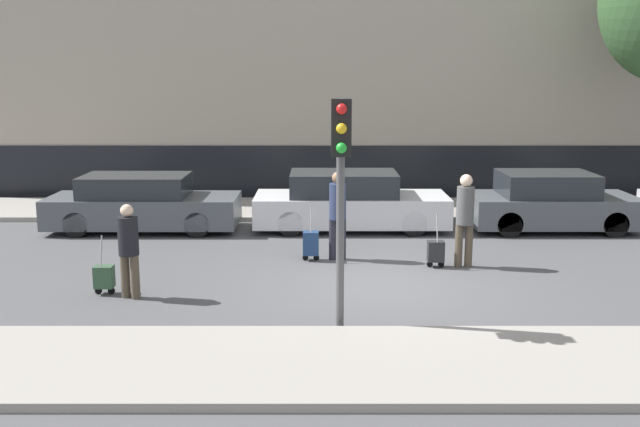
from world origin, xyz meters
name	(u,v)px	position (x,y,z in m)	size (l,w,h in m)	color
ground_plane	(382,284)	(0.00, 0.00, 0.00)	(80.00, 80.00, 0.00)	#4C4C4F
sidewalk_near	(407,364)	(0.00, -3.75, 0.06)	(28.00, 2.50, 0.12)	gray
sidewalk_far	(361,209)	(0.00, 7.00, 0.06)	(28.00, 3.00, 0.12)	gray
parked_car_0	(143,204)	(-5.42, 4.54, 0.64)	(4.54, 1.72, 1.35)	#4C5156
parked_car_1	(349,202)	(-0.41, 4.70, 0.66)	(4.67, 1.83, 1.40)	silver
parked_car_2	(550,203)	(4.48, 4.64, 0.65)	(3.96, 1.88, 1.40)	#4C5156
pedestrian_left	(129,246)	(-4.32, -0.80, 0.91)	(0.34, 0.34, 1.62)	#4C4233
trolley_left	(105,277)	(-4.83, -0.59, 0.31)	(0.34, 0.29, 1.04)	#335138
pedestrian_center	(338,210)	(-0.76, 1.76, 1.04)	(0.35, 0.34, 1.81)	#23232D
trolley_center	(311,243)	(-1.30, 1.67, 0.36)	(0.34, 0.29, 1.14)	navy
pedestrian_right	(465,214)	(1.70, 1.19, 1.05)	(0.35, 0.34, 1.84)	#4C4233
trolley_right	(436,251)	(1.15, 1.16, 0.32)	(0.34, 0.29, 1.06)	#262628
traffic_light	(341,167)	(-0.82, -2.37, 2.43)	(0.28, 0.47, 3.40)	#515154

